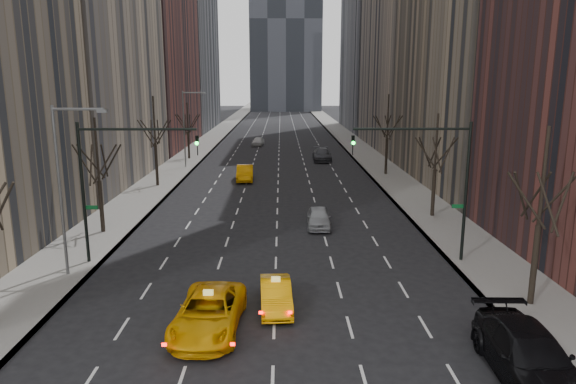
{
  "coord_description": "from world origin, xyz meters",
  "views": [
    {
      "loc": [
        0.32,
        -16.23,
        10.37
      ],
      "look_at": [
        0.75,
        15.25,
        3.5
      ],
      "focal_mm": 32.0,
      "sensor_mm": 36.0,
      "label": 1
    }
  ],
  "objects_px": {
    "taxi_suv": "(209,313)",
    "taxi_sedan": "(276,295)",
    "parked_suv_black": "(528,356)",
    "silver_sedan_ahead": "(319,217)"
  },
  "relations": [
    {
      "from": "taxi_suv",
      "to": "taxi_sedan",
      "type": "relative_size",
      "value": 1.42
    },
    {
      "from": "taxi_suv",
      "to": "parked_suv_black",
      "type": "bearing_deg",
      "value": -14.72
    },
    {
      "from": "silver_sedan_ahead",
      "to": "parked_suv_black",
      "type": "relative_size",
      "value": 0.67
    },
    {
      "from": "taxi_suv",
      "to": "silver_sedan_ahead",
      "type": "distance_m",
      "value": 16.61
    },
    {
      "from": "taxi_sedan",
      "to": "parked_suv_black",
      "type": "bearing_deg",
      "value": -36.52
    },
    {
      "from": "taxi_sedan",
      "to": "parked_suv_black",
      "type": "distance_m",
      "value": 10.71
    },
    {
      "from": "taxi_suv",
      "to": "taxi_sedan",
      "type": "height_order",
      "value": "taxi_suv"
    },
    {
      "from": "taxi_sedan",
      "to": "taxi_suv",
      "type": "bearing_deg",
      "value": -146.5
    },
    {
      "from": "taxi_suv",
      "to": "taxi_sedan",
      "type": "bearing_deg",
      "value": 39.82
    },
    {
      "from": "silver_sedan_ahead",
      "to": "taxi_suv",
      "type": "bearing_deg",
      "value": -108.17
    }
  ]
}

